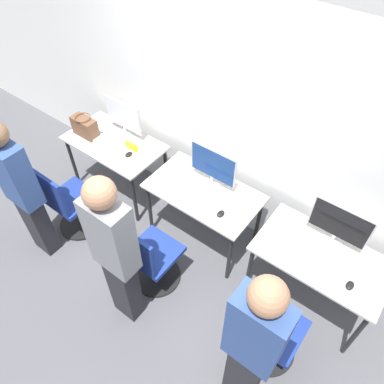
# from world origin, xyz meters

# --- Properties ---
(ground_plane) EXTENTS (20.00, 20.00, 0.00)m
(ground_plane) POSITION_xyz_m (0.00, 0.00, 0.00)
(ground_plane) COLOR #4C4C51
(wall_back) EXTENTS (12.00, 0.05, 2.80)m
(wall_back) POSITION_xyz_m (0.00, 0.76, 1.40)
(wall_back) COLOR silver
(wall_back) RESTS_ON ground_plane
(desk_left) EXTENTS (1.11, 0.64, 0.74)m
(desk_left) POSITION_xyz_m (-1.24, 0.32, 0.65)
(desk_left) COLOR #BCB7AD
(desk_left) RESTS_ON ground_plane
(monitor_left) EXTENTS (0.50, 0.18, 0.42)m
(monitor_left) POSITION_xyz_m (-1.24, 0.51, 0.97)
(monitor_left) COLOR #B2B2B7
(monitor_left) RESTS_ON desk_left
(keyboard_left) EXTENTS (0.44, 0.15, 0.02)m
(keyboard_left) POSITION_xyz_m (-1.24, 0.25, 0.75)
(keyboard_left) COLOR silver
(keyboard_left) RESTS_ON desk_left
(mouse_left) EXTENTS (0.06, 0.09, 0.03)m
(mouse_left) POSITION_xyz_m (-0.95, 0.26, 0.76)
(mouse_left) COLOR black
(mouse_left) RESTS_ON desk_left
(office_chair_left) EXTENTS (0.48, 0.48, 0.91)m
(office_chair_left) POSITION_xyz_m (-1.21, -0.44, 0.38)
(office_chair_left) COLOR black
(office_chair_left) RESTS_ON ground_plane
(person_left) EXTENTS (0.36, 0.22, 1.65)m
(person_left) POSITION_xyz_m (-1.26, -0.81, 0.90)
(person_left) COLOR #232328
(person_left) RESTS_ON ground_plane
(desk_center) EXTENTS (1.11, 0.64, 0.74)m
(desk_center) POSITION_xyz_m (0.00, 0.32, 0.65)
(desk_center) COLOR #BCB7AD
(desk_center) RESTS_ON ground_plane
(monitor_center) EXTENTS (0.50, 0.18, 0.42)m
(monitor_center) POSITION_xyz_m (0.00, 0.46, 0.97)
(monitor_center) COLOR #B2B2B7
(monitor_center) RESTS_ON desk_center
(keyboard_center) EXTENTS (0.44, 0.15, 0.02)m
(keyboard_center) POSITION_xyz_m (0.00, 0.18, 0.75)
(keyboard_center) COLOR silver
(keyboard_center) RESTS_ON desk_center
(mouse_center) EXTENTS (0.06, 0.09, 0.03)m
(mouse_center) POSITION_xyz_m (0.30, 0.17, 0.76)
(mouse_center) COLOR black
(mouse_center) RESTS_ON desk_center
(office_chair_center) EXTENTS (0.48, 0.48, 0.91)m
(office_chair_center) POSITION_xyz_m (-0.06, -0.43, 0.38)
(office_chair_center) COLOR black
(office_chair_center) RESTS_ON ground_plane
(person_center) EXTENTS (0.36, 0.23, 1.76)m
(person_center) POSITION_xyz_m (-0.05, -0.80, 0.97)
(person_center) COLOR #232328
(person_center) RESTS_ON ground_plane
(desk_right) EXTENTS (1.11, 0.64, 0.74)m
(desk_right) POSITION_xyz_m (1.24, 0.32, 0.65)
(desk_right) COLOR #BCB7AD
(desk_right) RESTS_ON ground_plane
(monitor_right) EXTENTS (0.50, 0.18, 0.42)m
(monitor_right) POSITION_xyz_m (1.24, 0.51, 0.97)
(monitor_right) COLOR #B2B2B7
(monitor_right) RESTS_ON desk_right
(keyboard_right) EXTENTS (0.44, 0.15, 0.02)m
(keyboard_right) POSITION_xyz_m (1.24, 0.17, 0.75)
(keyboard_right) COLOR silver
(keyboard_right) RESTS_ON desk_right
(mouse_right) EXTENTS (0.06, 0.09, 0.03)m
(mouse_right) POSITION_xyz_m (1.52, 0.18, 0.76)
(mouse_right) COLOR black
(mouse_right) RESTS_ON desk_right
(office_chair_right) EXTENTS (0.48, 0.48, 0.91)m
(office_chair_right) POSITION_xyz_m (1.20, -0.39, 0.38)
(office_chair_right) COLOR black
(office_chair_right) RESTS_ON ground_plane
(person_right) EXTENTS (0.36, 0.23, 1.73)m
(person_right) POSITION_xyz_m (1.17, -0.76, 0.96)
(person_right) COLOR #232328
(person_right) RESTS_ON ground_plane
(handbag) EXTENTS (0.30, 0.18, 0.25)m
(handbag) POSITION_xyz_m (-1.57, 0.22, 0.85)
(handbag) COLOR brown
(handbag) RESTS_ON desk_left
(placard_left) EXTENTS (0.16, 0.03, 0.08)m
(placard_left) POSITION_xyz_m (-0.99, 0.35, 0.78)
(placard_left) COLOR yellow
(placard_left) RESTS_ON desk_left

